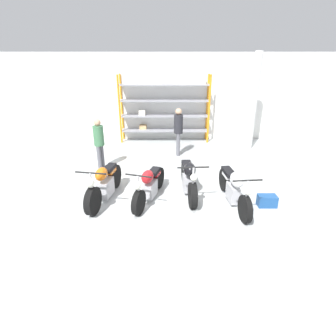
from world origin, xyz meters
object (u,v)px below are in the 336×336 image
at_px(motorcycle_red, 149,185).
at_px(motorcycle_orange, 104,184).
at_px(motorcycle_white, 233,187).
at_px(person_near_rack, 178,128).
at_px(person_browsing, 98,140).
at_px(toolbox, 266,201).
at_px(motorcycle_black, 188,178).
at_px(shelving_rack, 164,107).

bearing_deg(motorcycle_red, motorcycle_orange, -73.65).
height_order(motorcycle_white, person_near_rack, person_near_rack).
xyz_separation_m(motorcycle_red, motorcycle_white, (2.04, -0.21, 0.04)).
relative_size(person_browsing, toolbox, 3.68).
bearing_deg(motorcycle_white, motorcycle_orange, -99.69).
xyz_separation_m(motorcycle_black, motorcycle_white, (1.05, -0.54, 0.01)).
bearing_deg(person_near_rack, motorcycle_red, 76.24).
relative_size(motorcycle_white, person_browsing, 1.32).
bearing_deg(motorcycle_orange, motorcycle_white, 95.73).
xyz_separation_m(motorcycle_orange, motorcycle_white, (3.16, -0.22, 0.02)).
relative_size(shelving_rack, motorcycle_red, 1.94).
relative_size(motorcycle_orange, motorcycle_white, 0.96).
xyz_separation_m(motorcycle_orange, motorcycle_black, (2.12, 0.32, 0.01)).
height_order(motorcycle_orange, person_browsing, person_browsing).
distance_m(shelving_rack, motorcycle_orange, 5.61).
relative_size(person_near_rack, toolbox, 3.91).
relative_size(shelving_rack, person_near_rack, 2.19).
bearing_deg(person_browsing, motorcycle_red, 145.74).
bearing_deg(toolbox, motorcycle_black, 160.52).
bearing_deg(motorcycle_black, person_near_rack, 179.10).
bearing_deg(toolbox, motorcycle_white, 172.11).
bearing_deg(motorcycle_black, motorcycle_white, 58.66).
xyz_separation_m(shelving_rack, person_near_rack, (0.51, -1.91, -0.43)).
distance_m(motorcycle_red, toolbox, 2.88).
relative_size(motorcycle_white, person_near_rack, 1.24).
bearing_deg(motorcycle_white, toolbox, 76.44).
relative_size(motorcycle_orange, motorcycle_red, 1.05).
bearing_deg(motorcycle_red, motorcycle_white, 101.12).
height_order(shelving_rack, person_near_rack, shelving_rack).
height_order(person_browsing, person_near_rack, person_near_rack).
bearing_deg(motorcycle_orange, motorcycle_red, 99.11).
distance_m(shelving_rack, motorcycle_red, 5.44).
distance_m(shelving_rack, motorcycle_black, 5.15).
xyz_separation_m(motorcycle_orange, motorcycle_red, (1.12, -0.01, -0.02)).
height_order(motorcycle_red, person_browsing, person_browsing).
distance_m(motorcycle_red, motorcycle_black, 1.05).
bearing_deg(shelving_rack, motorcycle_black, -82.34).
bearing_deg(motorcycle_orange, shelving_rack, 174.56).
relative_size(motorcycle_orange, toolbox, 4.63).
xyz_separation_m(shelving_rack, toolbox, (2.52, -5.65, -1.30)).
bearing_deg(motorcycle_white, shelving_rack, -168.45).
relative_size(motorcycle_red, motorcycle_white, 0.91).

